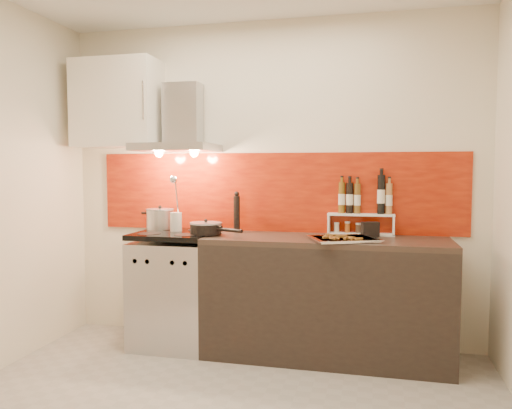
% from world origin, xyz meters
% --- Properties ---
extents(back_wall, '(3.40, 0.02, 2.60)m').
position_xyz_m(back_wall, '(0.00, 1.40, 1.30)').
color(back_wall, silver).
rests_on(back_wall, ground).
extents(backsplash, '(3.00, 0.02, 0.64)m').
position_xyz_m(backsplash, '(0.05, 1.39, 1.22)').
color(backsplash, maroon).
rests_on(backsplash, back_wall).
extents(range_stove, '(0.60, 0.60, 0.91)m').
position_xyz_m(range_stove, '(-0.70, 1.10, 0.44)').
color(range_stove, '#B7B7BA').
rests_on(range_stove, ground).
extents(counter, '(1.80, 0.60, 0.90)m').
position_xyz_m(counter, '(0.50, 1.10, 0.45)').
color(counter, black).
rests_on(counter, ground).
extents(range_hood, '(0.62, 0.50, 0.61)m').
position_xyz_m(range_hood, '(-0.70, 1.24, 1.74)').
color(range_hood, '#B7B7BA').
rests_on(range_hood, back_wall).
extents(upper_cabinet, '(0.70, 0.35, 0.72)m').
position_xyz_m(upper_cabinet, '(-1.25, 1.22, 1.95)').
color(upper_cabinet, white).
rests_on(upper_cabinet, back_wall).
extents(stock_pot, '(0.23, 0.23, 0.20)m').
position_xyz_m(stock_pot, '(-0.89, 1.25, 1.00)').
color(stock_pot, '#B7B7BA').
rests_on(stock_pot, range_stove).
extents(saute_pan, '(0.46, 0.28, 0.11)m').
position_xyz_m(saute_pan, '(-0.41, 1.04, 0.95)').
color(saute_pan, black).
rests_on(saute_pan, range_stove).
extents(utensil_jar, '(0.10, 0.14, 0.46)m').
position_xyz_m(utensil_jar, '(-0.71, 1.15, 1.04)').
color(utensil_jar, silver).
rests_on(utensil_jar, range_stove).
extents(pepper_mill, '(0.05, 0.05, 0.33)m').
position_xyz_m(pepper_mill, '(-0.24, 1.27, 1.06)').
color(pepper_mill, black).
rests_on(pepper_mill, counter).
extents(step_shelf, '(0.51, 0.14, 0.46)m').
position_xyz_m(step_shelf, '(0.75, 1.34, 1.09)').
color(step_shelf, white).
rests_on(step_shelf, counter).
extents(caddy_box, '(0.14, 0.10, 0.11)m').
position_xyz_m(caddy_box, '(0.82, 1.20, 0.96)').
color(caddy_box, black).
rests_on(caddy_box, counter).
extents(baking_tray, '(0.56, 0.50, 0.03)m').
position_xyz_m(baking_tray, '(0.63, 0.97, 0.92)').
color(baking_tray, silver).
rests_on(baking_tray, counter).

